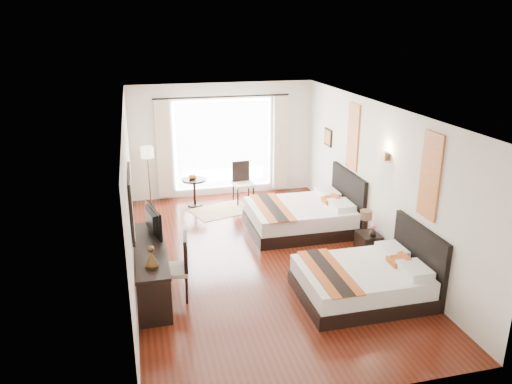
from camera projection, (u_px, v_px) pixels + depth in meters
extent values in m
cube|color=#3D140B|center=(260.00, 258.00, 9.30)|extent=(4.50, 7.50, 0.01)
cube|color=white|center=(260.00, 108.00, 8.39)|extent=(4.50, 7.50, 0.02)
cube|color=silver|center=(376.00, 178.00, 9.35)|extent=(0.01, 7.50, 2.80)
cube|color=silver|center=(130.00, 197.00, 8.34)|extent=(0.01, 7.50, 2.80)
cube|color=silver|center=(223.00, 140.00, 12.29)|extent=(4.50, 0.01, 2.80)
cube|color=silver|center=(345.00, 292.00, 5.41)|extent=(4.50, 0.01, 2.80)
cube|color=white|center=(223.00, 144.00, 12.30)|extent=(2.40, 0.02, 2.20)
cube|color=white|center=(223.00, 145.00, 12.25)|extent=(2.30, 0.02, 2.10)
cube|color=beige|center=(164.00, 149.00, 11.89)|extent=(0.35, 0.14, 2.35)
cube|color=beige|center=(280.00, 143.00, 12.55)|extent=(0.35, 0.14, 2.35)
cube|color=maroon|center=(430.00, 176.00, 7.57)|extent=(0.03, 0.50, 1.35)
cube|color=maroon|center=(353.00, 137.00, 10.16)|extent=(0.03, 0.50, 1.35)
cube|color=#483119|center=(385.00, 156.00, 8.81)|extent=(0.10, 0.14, 0.14)
cube|color=black|center=(131.00, 202.00, 7.65)|extent=(0.04, 1.25, 0.95)
cube|color=white|center=(133.00, 202.00, 7.65)|extent=(0.01, 1.12, 0.82)
cube|color=black|center=(359.00, 291.00, 7.94)|extent=(1.92, 1.50, 0.23)
cube|color=white|center=(361.00, 276.00, 7.85)|extent=(1.86, 1.46, 0.28)
cube|color=black|center=(419.00, 259.00, 8.02)|extent=(0.08, 1.50, 1.12)
cube|color=#A4421A|center=(329.00, 272.00, 7.68)|extent=(0.52, 1.56, 0.02)
cube|color=black|center=(299.00, 224.00, 10.50)|extent=(2.08, 1.62, 0.25)
cube|color=white|center=(299.00, 212.00, 10.41)|extent=(2.02, 1.58, 0.30)
cube|color=black|center=(348.00, 199.00, 10.58)|extent=(0.08, 1.62, 1.22)
cube|color=#A4421A|center=(272.00, 207.00, 10.22)|extent=(0.56, 1.68, 0.02)
cube|color=black|center=(368.00, 245.00, 9.32)|extent=(0.37, 0.46, 0.45)
cylinder|color=black|center=(365.00, 224.00, 9.32)|extent=(0.09, 0.09, 0.19)
cylinder|color=#3B2C1C|center=(366.00, 215.00, 9.27)|extent=(0.22, 0.22, 0.17)
imported|color=black|center=(373.00, 229.00, 9.12)|extent=(0.17, 0.17, 0.14)
cube|color=black|center=(152.00, 269.00, 8.08)|extent=(0.50, 2.20, 0.76)
imported|color=black|center=(149.00, 221.00, 8.39)|extent=(0.29, 0.83, 0.48)
cube|color=#BAA58F|center=(173.00, 270.00, 7.81)|extent=(0.54, 0.54, 0.07)
cube|color=black|center=(186.00, 252.00, 7.74)|extent=(0.11, 0.46, 0.54)
cylinder|color=black|center=(151.00, 205.00, 11.91)|extent=(0.22, 0.22, 0.03)
cylinder|color=#483119|center=(149.00, 180.00, 11.71)|extent=(0.03, 0.03, 1.23)
cylinder|color=beige|center=(147.00, 152.00, 11.48)|extent=(0.29, 0.29, 0.25)
cylinder|color=black|center=(195.00, 192.00, 11.84)|extent=(0.58, 0.58, 0.66)
imported|color=#4C281B|center=(192.00, 178.00, 11.71)|extent=(0.21, 0.21, 0.05)
cube|color=#BAA58F|center=(243.00, 184.00, 11.99)|extent=(0.49, 0.49, 0.06)
cube|color=black|center=(241.00, 171.00, 12.09)|extent=(0.43, 0.08, 0.51)
cube|color=#A18060|center=(222.00, 210.00, 11.61)|extent=(1.57, 1.29, 0.01)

